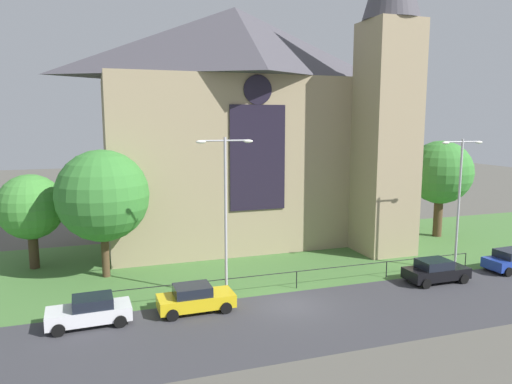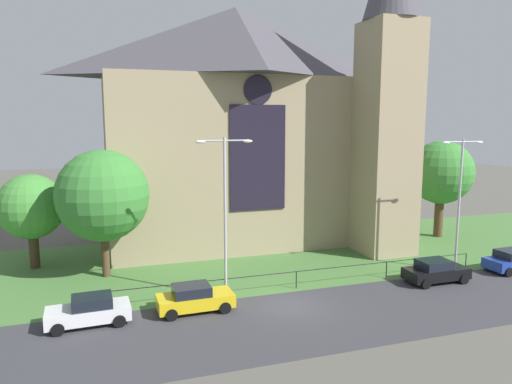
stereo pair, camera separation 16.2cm
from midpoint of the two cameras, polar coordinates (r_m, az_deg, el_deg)
The scene contains 13 objects.
ground at distance 37.06m, azimuth -1.98°, elevation -7.94°, with size 160.00×160.00×0.00m, color #56544C.
road_asphalt at distance 26.44m, azimuth 5.70°, elevation -14.89°, with size 120.00×8.00×0.01m, color #38383D.
grass_verge at distance 35.23m, azimuth -1.04°, elevation -8.81°, with size 120.00×20.00×0.01m, color #477538.
church_building at distance 41.59m, azimuth -1.31°, elevation 8.20°, with size 23.20×16.20×26.00m.
iron_railing at distance 30.51m, azimuth 4.75°, elevation -9.73°, with size 26.41×0.07×1.13m.
tree_left_far at distance 37.26m, azimuth -25.50°, elevation -1.66°, with size 4.63×4.63×6.80m.
tree_right_far at distance 46.06m, azimuth 21.13°, elevation 2.17°, with size 5.70×5.70×8.76m.
tree_left_near at distance 33.21m, azimuth -18.03°, elevation -0.44°, with size 6.13×6.13×8.65m.
streetlamp_near at distance 27.75m, azimuth -3.84°, elevation -0.89°, with size 3.37×0.26×9.58m.
streetlamp_far at distance 35.84m, azimuth 23.09°, elevation 0.32°, with size 3.37×0.26×9.28m.
parked_car_white at distance 26.82m, azimuth -19.44°, elevation -13.30°, with size 4.27×2.16×1.51m.
parked_car_yellow at distance 27.25m, azimuth -7.47°, elevation -12.52°, with size 4.23×2.09×1.51m.
parked_car_black at distance 33.75m, azimuth 20.59°, elevation -8.83°, with size 4.20×2.02×1.51m.
Camera 1 is at (-10.13, -24.07, 10.48)m, focal length 33.39 mm.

